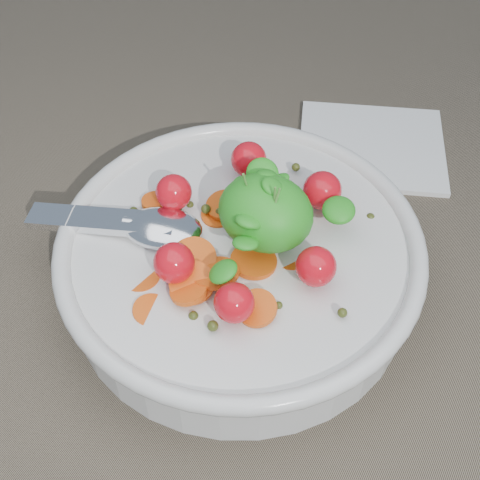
% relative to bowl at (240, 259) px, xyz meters
% --- Properties ---
extents(ground, '(6.00, 6.00, 0.00)m').
position_rel_bowl_xyz_m(ground, '(0.03, 0.01, -0.03)').
color(ground, '#736652').
rests_on(ground, ground).
extents(bowl, '(0.30, 0.28, 0.12)m').
position_rel_bowl_xyz_m(bowl, '(0.00, 0.00, 0.00)').
color(bowl, silver).
rests_on(bowl, ground).
extents(napkin, '(0.18, 0.17, 0.01)m').
position_rel_bowl_xyz_m(napkin, '(0.03, 0.21, -0.03)').
color(napkin, white).
rests_on(napkin, ground).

